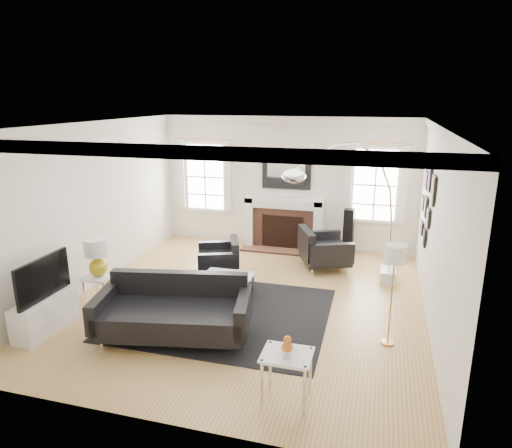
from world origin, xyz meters
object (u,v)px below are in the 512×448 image
(armchair_left, at_px, (221,258))
(armchair_right, at_px, (322,250))
(arc_floor_lamp, at_px, (346,211))
(sofa, at_px, (174,311))
(gourd_lamp, at_px, (97,255))
(fireplace, at_px, (284,224))
(coffee_table, at_px, (225,280))

(armchair_left, bearing_deg, armchair_right, 24.67)
(armchair_left, xyz_separation_m, arc_floor_lamp, (2.25, -0.16, 1.09))
(sofa, distance_m, gourd_lamp, 1.74)
(armchair_right, bearing_deg, arc_floor_lamp, -63.61)
(fireplace, bearing_deg, armchair_right, -46.33)
(arc_floor_lamp, bearing_deg, armchair_right, 116.39)
(armchair_left, relative_size, coffee_table, 1.25)
(fireplace, relative_size, armchair_right, 1.40)
(armchair_left, relative_size, gourd_lamp, 1.67)
(sofa, height_order, gourd_lamp, gourd_lamp)
(fireplace, xyz_separation_m, coffee_table, (-0.36, -2.83, -0.21))
(coffee_table, bearing_deg, gourd_lamp, -158.92)
(fireplace, bearing_deg, arc_floor_lamp, -53.88)
(fireplace, distance_m, arc_floor_lamp, 2.60)
(sofa, distance_m, coffee_table, 1.34)
(armchair_left, distance_m, armchair_right, 1.94)
(armchair_left, distance_m, coffee_table, 1.10)
(armchair_right, height_order, coffee_table, armchair_right)
(fireplace, relative_size, gourd_lamp, 2.80)
(sofa, xyz_separation_m, coffee_table, (0.27, 1.31, -0.04))
(armchair_left, height_order, arc_floor_lamp, arc_floor_lamp)
(sofa, height_order, armchair_left, sofa)
(gourd_lamp, height_order, arc_floor_lamp, arc_floor_lamp)
(gourd_lamp, bearing_deg, sofa, -20.97)
(fireplace, distance_m, armchair_left, 2.00)
(armchair_right, height_order, arc_floor_lamp, arc_floor_lamp)
(coffee_table, relative_size, gourd_lamp, 1.33)
(fireplace, relative_size, armchair_left, 1.67)
(sofa, distance_m, arc_floor_lamp, 3.17)
(fireplace, distance_m, sofa, 4.19)
(coffee_table, xyz_separation_m, gourd_lamp, (-1.84, -0.71, 0.50))
(armchair_left, bearing_deg, coffee_table, -66.35)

